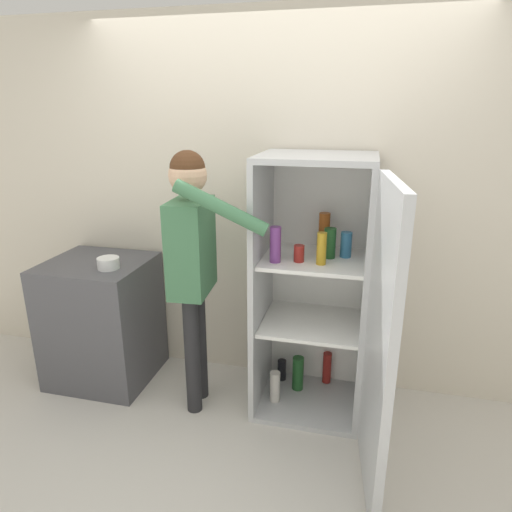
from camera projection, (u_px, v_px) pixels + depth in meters
name	position (u px, v px, depth m)	size (l,w,h in m)	color
ground_plane	(237.00, 458.00, 2.66)	(12.00, 12.00, 0.00)	beige
wall_back	(274.00, 208.00, 3.16)	(7.00, 0.06, 2.55)	beige
refrigerator	(326.00, 298.00, 2.78)	(0.81, 1.29, 1.68)	#B7BABC
person	(193.00, 249.00, 2.81)	(0.66, 0.51, 1.71)	#262628
counter	(102.00, 320.00, 3.34)	(0.70, 0.65, 0.91)	#4C4C51
bowl	(108.00, 263.00, 3.06)	(0.15, 0.15, 0.08)	white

